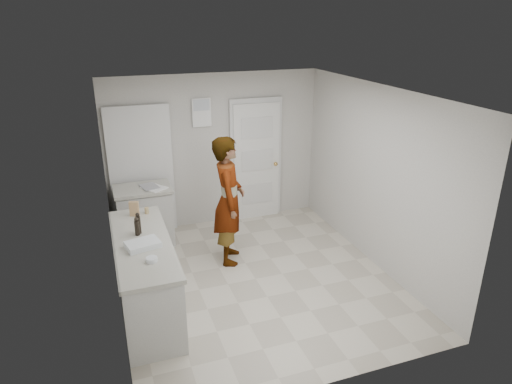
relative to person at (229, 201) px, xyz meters
name	(u,v)px	position (x,y,z in m)	size (l,w,h in m)	color
ground	(256,279)	(0.17, -0.64, -0.92)	(4.00, 4.00, 0.00)	#AAA18F
room_shell	(206,166)	(0.00, 1.31, 0.11)	(4.00, 4.00, 4.00)	#AEABA4
main_counter	(146,279)	(-1.28, -0.84, -0.49)	(0.64, 1.96, 0.93)	silver
side_counter	(145,218)	(-1.08, 0.91, -0.49)	(0.84, 0.61, 0.93)	silver
person	(229,201)	(0.00, 0.00, 0.00)	(0.67, 0.44, 1.84)	silver
cake_mix_box	(134,209)	(-1.28, -0.09, 0.10)	(0.12, 0.05, 0.19)	#A88554
spice_jar	(147,210)	(-1.13, -0.07, 0.05)	(0.05, 0.05, 0.08)	tan
oil_cruet_a	(137,227)	(-1.31, -0.66, 0.11)	(0.06, 0.06, 0.23)	black
oil_cruet_b	(138,224)	(-1.28, -0.62, 0.13)	(0.06, 0.06, 0.26)	black
baking_dish	(143,245)	(-1.28, -0.99, 0.04)	(0.41, 0.33, 0.06)	silver
egg_bowl	(152,259)	(-1.23, -1.34, 0.03)	(0.12, 0.12, 0.05)	silver
papers	(154,188)	(-0.91, 0.83, 0.01)	(0.27, 0.34, 0.01)	white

